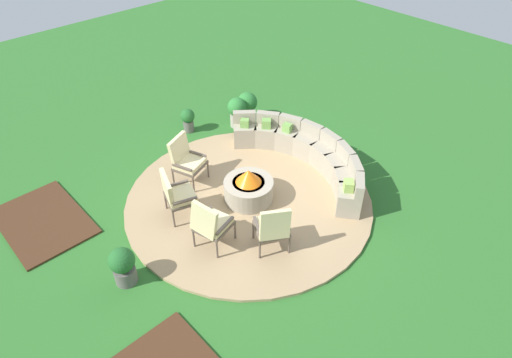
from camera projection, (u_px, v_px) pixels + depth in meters
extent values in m
plane|color=#2D6B28|center=(249.00, 201.00, 9.06)|extent=(24.00, 24.00, 0.00)
cylinder|color=tan|center=(249.00, 199.00, 9.04)|extent=(4.92, 4.92, 0.06)
cube|color=#472B19|center=(43.00, 221.00, 8.56)|extent=(2.03, 1.40, 0.04)
cylinder|color=#9E937F|center=(249.00, 190.00, 8.89)|extent=(0.98, 0.98, 0.43)
cylinder|color=black|center=(249.00, 183.00, 8.77)|extent=(0.64, 0.64, 0.06)
cone|color=orange|center=(248.00, 176.00, 8.67)|extent=(0.51, 0.51, 0.28)
cube|color=#9E937F|center=(349.00, 200.00, 8.60)|extent=(0.67, 0.68, 0.50)
cube|color=#9E937F|center=(359.00, 186.00, 8.34)|extent=(0.44, 0.51, 0.27)
cube|color=#9E937F|center=(346.00, 184.00, 8.99)|extent=(0.68, 0.67, 0.50)
cube|color=#9E937F|center=(356.00, 168.00, 8.76)|extent=(0.50, 0.44, 0.27)
cube|color=#9E937F|center=(337.00, 169.00, 9.38)|extent=(0.65, 0.62, 0.50)
cube|color=#9E937F|center=(346.00, 152.00, 9.17)|extent=(0.54, 0.35, 0.27)
cube|color=#9E937F|center=(324.00, 156.00, 9.73)|extent=(0.58, 0.52, 0.50)
cube|color=#9E937F|center=(331.00, 139.00, 9.55)|extent=(0.53, 0.24, 0.27)
cube|color=#9E937F|center=(307.00, 146.00, 10.02)|extent=(0.56, 0.50, 0.50)
cube|color=#9E937F|center=(312.00, 129.00, 9.86)|extent=(0.53, 0.21, 0.27)
cube|color=#9E937F|center=(288.00, 139.00, 10.24)|extent=(0.64, 0.60, 0.50)
cube|color=#9E937F|center=(291.00, 122.00, 10.10)|extent=(0.54, 0.33, 0.27)
cube|color=#9E937F|center=(267.00, 135.00, 10.36)|extent=(0.68, 0.67, 0.50)
cube|color=#9E937F|center=(268.00, 118.00, 10.23)|extent=(0.51, 0.43, 0.27)
cube|color=#9E937F|center=(245.00, 135.00, 10.39)|extent=(0.67, 0.68, 0.50)
cube|color=#9E937F|center=(244.00, 117.00, 10.26)|extent=(0.45, 0.50, 0.27)
cube|color=#70A34C|center=(245.00, 123.00, 10.14)|extent=(0.25, 0.24, 0.19)
cube|color=#70A34C|center=(266.00, 123.00, 10.10)|extent=(0.27, 0.27, 0.21)
cube|color=#70A34C|center=(287.00, 128.00, 9.99)|extent=(0.22, 0.20, 0.19)
cube|color=#93B756|center=(349.00, 186.00, 8.39)|extent=(0.27, 0.27, 0.21)
cylinder|color=brown|center=(208.00, 170.00, 9.45)|extent=(0.04, 0.04, 0.38)
cylinder|color=brown|center=(193.00, 185.00, 9.06)|extent=(0.04, 0.04, 0.38)
cylinder|color=brown|center=(189.00, 163.00, 9.62)|extent=(0.04, 0.04, 0.38)
cylinder|color=brown|center=(173.00, 178.00, 9.23)|extent=(0.04, 0.04, 0.38)
cube|color=brown|center=(190.00, 166.00, 9.20)|extent=(0.70, 0.74, 0.05)
cube|color=beige|center=(190.00, 163.00, 9.16)|extent=(0.65, 0.68, 0.09)
cube|color=beige|center=(179.00, 150.00, 9.08)|extent=(0.31, 0.58, 0.62)
cube|color=brown|center=(197.00, 153.00, 9.31)|extent=(0.44, 0.20, 0.04)
cube|color=brown|center=(182.00, 167.00, 8.93)|extent=(0.44, 0.20, 0.04)
cylinder|color=brown|center=(191.00, 194.00, 8.84)|extent=(0.04, 0.04, 0.38)
cylinder|color=brown|center=(200.00, 212.00, 8.44)|extent=(0.04, 0.04, 0.38)
cylinder|color=brown|center=(166.00, 201.00, 8.67)|extent=(0.04, 0.04, 0.38)
cylinder|color=brown|center=(174.00, 219.00, 8.27)|extent=(0.04, 0.04, 0.38)
cube|color=brown|center=(181.00, 198.00, 8.42)|extent=(0.74, 0.71, 0.05)
cube|color=beige|center=(181.00, 195.00, 8.38)|extent=(0.68, 0.65, 0.09)
cube|color=beige|center=(167.00, 188.00, 8.15)|extent=(0.62, 0.30, 0.65)
cube|color=brown|center=(177.00, 184.00, 8.53)|extent=(0.19, 0.46, 0.04)
cube|color=brown|center=(185.00, 201.00, 8.15)|extent=(0.19, 0.46, 0.04)
cylinder|color=brown|center=(212.00, 220.00, 8.26)|extent=(0.04, 0.04, 0.38)
cylinder|color=brown|center=(235.00, 230.00, 8.05)|extent=(0.04, 0.04, 0.38)
cylinder|color=brown|center=(194.00, 239.00, 7.89)|extent=(0.04, 0.04, 0.38)
cylinder|color=brown|center=(217.00, 250.00, 7.68)|extent=(0.04, 0.04, 0.38)
cube|color=brown|center=(214.00, 226.00, 7.84)|extent=(0.68, 0.71, 0.05)
cube|color=beige|center=(214.00, 223.00, 7.79)|extent=(0.62, 0.65, 0.09)
cube|color=beige|center=(204.00, 221.00, 7.46)|extent=(0.57, 0.25, 0.70)
cube|color=brown|center=(202.00, 215.00, 7.85)|extent=(0.18, 0.50, 0.04)
cube|color=brown|center=(225.00, 226.00, 7.65)|extent=(0.18, 0.50, 0.04)
cylinder|color=brown|center=(253.00, 230.00, 8.06)|extent=(0.04, 0.04, 0.38)
cylinder|color=brown|center=(282.00, 226.00, 8.15)|extent=(0.04, 0.04, 0.38)
cylinder|color=brown|center=(260.00, 250.00, 7.68)|extent=(0.04, 0.04, 0.38)
cylinder|color=brown|center=(289.00, 245.00, 7.77)|extent=(0.04, 0.04, 0.38)
cube|color=brown|center=(271.00, 229.00, 7.78)|extent=(0.74, 0.75, 0.05)
cube|color=beige|center=(271.00, 226.00, 7.74)|extent=(0.68, 0.69, 0.09)
cube|color=beige|center=(275.00, 225.00, 7.42)|extent=(0.36, 0.54, 0.60)
cube|color=brown|center=(257.00, 226.00, 7.65)|extent=(0.41, 0.27, 0.04)
cube|color=brown|center=(285.00, 221.00, 7.74)|extent=(0.41, 0.27, 0.04)
cylinder|color=#605B56|center=(189.00, 126.00, 11.00)|extent=(0.25, 0.25, 0.29)
sphere|color=#236028|center=(188.00, 116.00, 10.82)|extent=(0.34, 0.34, 0.34)
cylinder|color=#A89E8E|center=(247.00, 114.00, 11.44)|extent=(0.38, 0.38, 0.28)
sphere|color=#2D7A33|center=(247.00, 102.00, 11.22)|extent=(0.50, 0.50, 0.50)
cylinder|color=#A89E8E|center=(237.00, 120.00, 11.18)|extent=(0.36, 0.36, 0.33)
sphere|color=#2D7A33|center=(237.00, 107.00, 10.95)|extent=(0.47, 0.47, 0.47)
cylinder|color=#605B56|center=(126.00, 275.00, 7.39)|extent=(0.37, 0.37, 0.30)
sphere|color=#236028|center=(122.00, 260.00, 7.17)|extent=(0.43, 0.43, 0.43)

